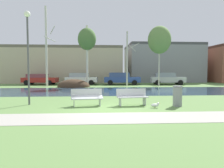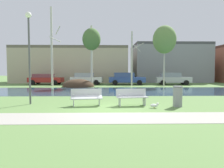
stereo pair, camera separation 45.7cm
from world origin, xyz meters
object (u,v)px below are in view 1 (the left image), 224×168
Objects in this scene: bench_left at (87,97)px; parked_wagon_fourth_silver at (167,78)px; trash_bin at (177,96)px; parked_van_nearest_red at (40,79)px; streetlamp at (28,42)px; parked_sedan_second_white at (81,78)px; parked_hatch_third_blue at (121,78)px; bench_right at (132,96)px; seagull at (155,105)px.

bench_left is 0.37× the size of parked_wagon_fourth_silver.
trash_bin is 0.23× the size of parked_van_nearest_red.
parked_sedan_second_white is at bearing 85.19° from streetlamp.
parked_hatch_third_blue is 5.95m from parked_wagon_fourth_silver.
parked_van_nearest_red is 0.95× the size of parked_hatch_third_blue.
bench_right is 6.17m from streetlamp.
streetlamp is 1.15× the size of parked_sedan_second_white.
parked_sedan_second_white is 5.33m from parked_hatch_third_blue.
streetlamp is 20.34m from parked_wagon_fourth_silver.
parked_wagon_fourth_silver reaches higher than trash_bin.
trash_bin is 2.25× the size of seagull.
bench_right is 19.61m from parked_van_nearest_red.
trash_bin is at bearing 17.03° from seagull.
bench_right is (2.34, 0.00, 0.00)m from bench_left.
parked_sedan_second_white is 11.27m from parked_wagon_fourth_silver.
trash_bin reaches higher than bench_right.
parked_van_nearest_red is at bearing 176.85° from parked_hatch_third_blue.
parked_sedan_second_white is (5.36, 0.06, 0.05)m from parked_van_nearest_red.
bench_right is at bearing -6.47° from streetlamp.
streetlamp is 1.03× the size of parked_hatch_third_blue.
bench_left is at bearing 180.00° from bench_right.
bench_left is 0.36× the size of parked_van_nearest_red.
parked_wagon_fourth_silver reaches higher than parked_sedan_second_white.
streetlamp is 17.53m from parked_hatch_third_blue.
seagull is 0.09× the size of streetlamp.
streetlamp is at bearing -94.81° from parked_sedan_second_white.
seagull is at bearing -90.77° from parked_hatch_third_blue.
streetlamp is (-5.44, 0.62, 2.85)m from bench_right.
parked_hatch_third_blue reaches higher than parked_wagon_fourth_silver.
trash_bin is 0.21× the size of streetlamp.
parked_hatch_third_blue reaches higher than trash_bin.
trash_bin is at bearing -4.76° from bench_left.
parked_sedan_second_white is at bearing 173.02° from parked_hatch_third_blue.
parked_hatch_third_blue is at bearing -6.98° from parked_sedan_second_white.
parked_van_nearest_red is at bearing 118.64° from bench_right.
bench_left is 4.25m from streetlamp.
parked_van_nearest_red is at bearing 120.09° from seagull.
parked_van_nearest_red is at bearing 123.55° from trash_bin.
trash_bin is at bearing -86.58° from parked_hatch_third_blue.
parked_hatch_third_blue reaches higher than parked_sedan_second_white.
parked_hatch_third_blue is (10.65, -0.59, 0.07)m from parked_van_nearest_red.
bench_left is at bearing 175.24° from trash_bin.
bench_left is 1.00× the size of bench_right.
seagull is (3.36, -0.77, -0.34)m from bench_left.
parked_sedan_second_white is 0.90× the size of parked_hatch_third_blue.
bench_right is 0.34× the size of streetlamp.
streetlamp is (-3.10, 0.62, 2.85)m from bench_left.
parked_hatch_third_blue is at bearing 177.40° from parked_wagon_fourth_silver.
parked_hatch_third_blue is at bearing 89.23° from seagull.
parked_van_nearest_red is (-3.96, 16.59, -2.57)m from streetlamp.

